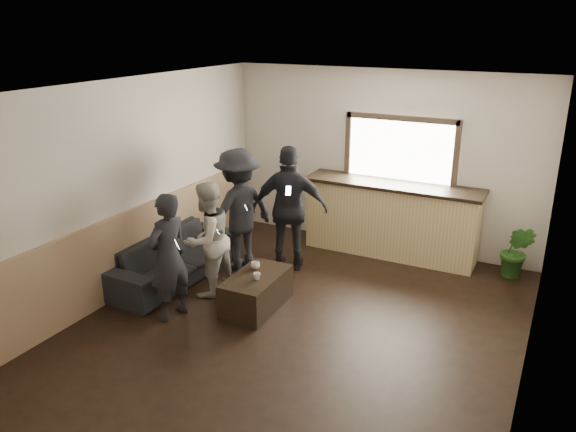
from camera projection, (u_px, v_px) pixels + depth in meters
The scene contains 12 objects.
ground at pixel (296, 327), 6.71m from camera, with size 5.00×6.00×0.01m, color black.
room_shell at pixel (240, 202), 6.54m from camera, with size 5.01×6.01×2.80m.
bar_counter at pixel (391, 215), 8.64m from camera, with size 2.70×0.68×2.13m.
sofa at pixel (174, 257), 7.90m from camera, with size 2.18×0.85×0.64m, color black.
coffee_table at pixel (256, 291), 7.11m from camera, with size 0.56×1.01×0.45m, color black.
cup_a at pixel (255, 265), 7.21m from camera, with size 0.12×0.12×0.09m, color silver.
cup_b at pixel (257, 276), 6.91m from camera, with size 0.09×0.09×0.08m, color silver.
potted_plant at pixel (517, 251), 7.88m from camera, with size 0.44×0.36×0.80m, color #2D6623.
person_a at pixel (168, 257), 6.70m from camera, with size 0.51×0.64×1.59m.
person_b at pixel (207, 239), 7.31m from camera, with size 0.72×0.85×1.55m.
person_c at pixel (238, 210), 8.05m from camera, with size 1.04×1.32×1.79m.
person_d at pixel (290, 209), 8.02m from camera, with size 1.17×0.82×1.84m.
Camera 1 is at (2.60, -5.29, 3.47)m, focal length 35.00 mm.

